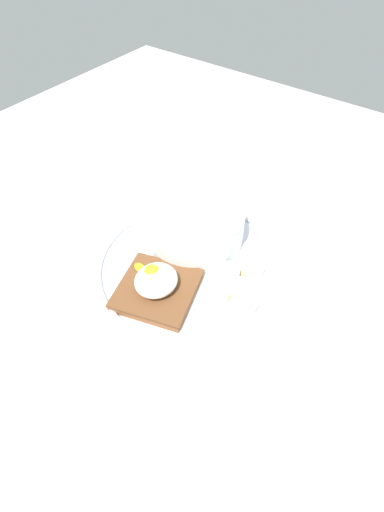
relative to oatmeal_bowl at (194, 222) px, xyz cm
name	(u,v)px	position (x,y,z in cm)	size (l,w,h in cm)	color
ground_plane	(192,276)	(4.60, 2.98, -4.99)	(120.00, 120.00, 2.00)	beige
plate	(192,267)	(4.60, 2.98, -3.19)	(25.65, 25.65, 1.60)	white
oatmeal_bowl	(194,222)	(0.00, 0.00, 0.00)	(14.07, 14.07, 5.78)	white
toast_slice	(157,290)	(10.94, 2.18, -2.26)	(11.79, 11.79, 1.29)	brown
poached_egg	(156,279)	(10.90, 2.06, -0.32)	(5.56, 7.44, 3.13)	white
banana_slice_front	(244,304)	(6.38, 12.13, -2.20)	(4.90, 4.90, 1.86)	#F7EFC4
banana_slice_left	(252,269)	(0.83, 10.05, -2.37)	(4.72, 4.72, 1.37)	#F6E4BD
banana_slice_back	(220,292)	(6.43, 8.71, -2.45)	(3.64, 3.70, 1.26)	beige
banana_slice_right	(227,274)	(3.48, 7.80, -2.29)	(4.47, 4.46, 1.45)	beige
banana_slice_inner	(241,288)	(4.41, 10.49, -2.38)	(4.63, 4.66, 1.40)	beige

